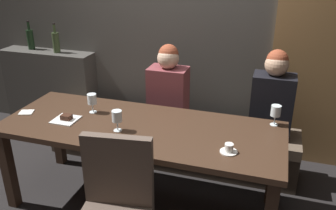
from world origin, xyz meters
The scene contains 17 objects.
ground centered at (0.00, 0.00, 0.00)m, with size 9.00×9.00×0.00m, color black.
back_wall_tiled centered at (0.00, 1.22, 1.50)m, with size 6.00×0.12×3.00m, color #4C4944.
arched_door centered at (1.35, 1.15, 1.36)m, with size 0.90×0.05×2.55m.
back_counter centered at (-1.55, 1.04, 0.47)m, with size 1.10×0.28×0.95m, color #413E3A.
dining_table centered at (0.00, 0.00, 0.65)m, with size 2.20×0.84×0.74m.
banquette_bench centered at (0.00, 0.70, 0.23)m, with size 2.50×0.44×0.45m.
chair_near_side centered at (0.11, -0.72, 0.56)m, with size 0.50×0.50×0.98m.
diner_redhead centered at (0.01, 0.69, 0.81)m, with size 0.36×0.24×0.77m.
diner_bearded centered at (0.96, 0.73, 0.82)m, with size 0.36×0.24×0.79m.
wine_bottle_dark_red centered at (-1.77, 1.07, 1.07)m, with size 0.08×0.08×0.33m.
wine_bottle_pale_label centered at (-1.40, 1.03, 1.07)m, with size 0.08×0.08×0.33m.
wine_glass_near_right centered at (0.99, 0.33, 0.86)m, with size 0.08×0.08×0.16m.
wine_glass_center_front centered at (-0.13, -0.13, 0.85)m, with size 0.08×0.08×0.16m.
wine_glass_near_left centered at (-0.47, 0.12, 0.86)m, with size 0.08×0.08×0.16m.
espresso_cup centered at (0.72, -0.19, 0.77)m, with size 0.12×0.12×0.06m.
dessert_plate centered at (-0.60, -0.09, 0.75)m, with size 0.19×0.19×0.05m.
folded_napkin centered at (-1.00, -0.07, 0.74)m, with size 0.11×0.10×0.01m, color silver.
Camera 1 is at (0.95, -2.28, 1.98)m, focal length 37.86 mm.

